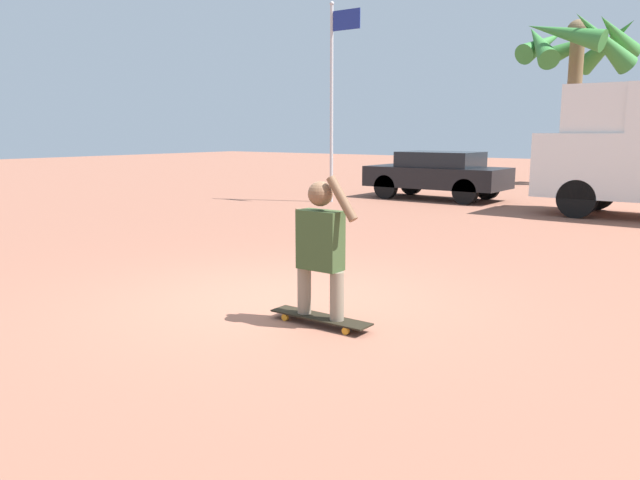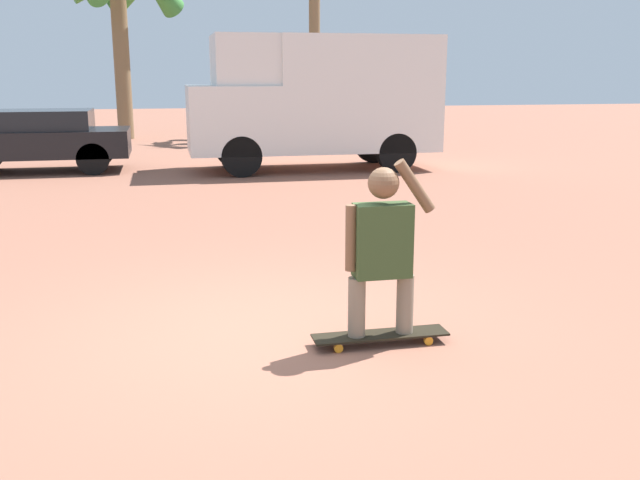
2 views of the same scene
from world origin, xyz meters
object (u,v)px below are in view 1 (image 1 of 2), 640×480
(person_skateboarder, at_px, (320,242))
(flagpole, at_px, (334,89))
(parked_car_black, at_px, (438,173))
(palm_tree_center_background, at_px, (578,48))
(skateboard, at_px, (320,318))

(person_skateboarder, height_order, flagpole, flagpole)
(parked_car_black, bearing_deg, person_skateboarder, -69.38)
(person_skateboarder, xyz_separation_m, palm_tree_center_background, (-2.81, 19.55, 4.06))
(palm_tree_center_background, bearing_deg, flagpole, -108.66)
(skateboard, bearing_deg, parked_car_black, 110.62)
(skateboard, distance_m, palm_tree_center_background, 20.33)
(skateboard, height_order, parked_car_black, parked_car_black)
(person_skateboarder, xyz_separation_m, parked_car_black, (-4.35, 11.57, -0.11))
(person_skateboarder, height_order, palm_tree_center_background, palm_tree_center_background)
(flagpole, bearing_deg, skateboard, -55.46)
(person_skateboarder, bearing_deg, skateboard, 0.00)
(palm_tree_center_background, relative_size, flagpole, 1.16)
(parked_car_black, xyz_separation_m, palm_tree_center_background, (1.54, 7.97, 4.17))
(palm_tree_center_background, bearing_deg, skateboard, -81.80)
(skateboard, relative_size, palm_tree_center_background, 0.18)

